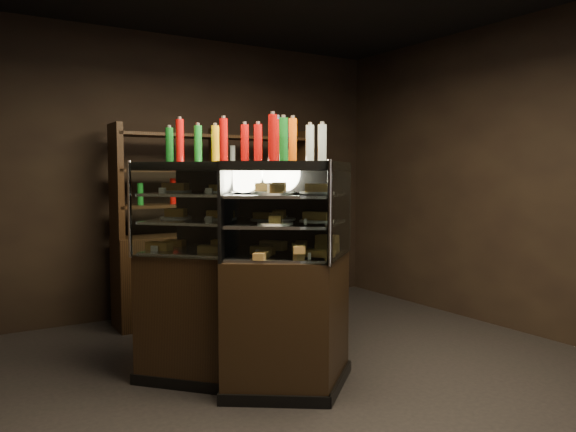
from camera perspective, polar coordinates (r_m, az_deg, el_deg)
name	(u,v)px	position (r m, az deg, el deg)	size (l,w,h in m)	color
ground	(302,381)	(4.29, 1.46, -16.43)	(5.00, 5.00, 0.00)	black
room_shell	(303,114)	(4.03, 1.51, 10.30)	(5.02, 5.02, 3.01)	black
display_case	(263,304)	(4.30, -2.54, -8.95)	(1.83, 1.64, 1.61)	black
food_display	(263,212)	(4.19, -2.55, 0.41)	(1.32, 1.18, 0.49)	gold
bottles_top	(263,143)	(4.19, -2.61, 7.39)	(1.14, 1.05, 0.30)	yellow
potted_conifer	(301,277)	(5.66, 1.32, -6.21)	(0.40, 0.40, 0.85)	black
back_shelving	(219,259)	(6.02, -7.01, -4.37)	(2.19, 0.47, 2.00)	black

